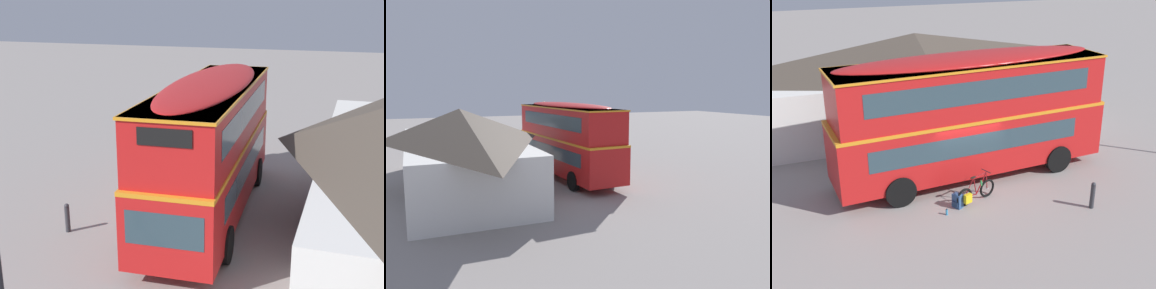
{
  "view_description": "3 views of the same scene",
  "coord_description": "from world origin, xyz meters",
  "views": [
    {
      "loc": [
        16.35,
        5.26,
        7.23
      ],
      "look_at": [
        -0.14,
        -0.29,
        2.23
      ],
      "focal_mm": 47.32,
      "sensor_mm": 36.0,
      "label": 1
    },
    {
      "loc": [
        -22.43,
        9.82,
        5.62
      ],
      "look_at": [
        0.74,
        -0.19,
        2.06
      ],
      "focal_mm": 36.66,
      "sensor_mm": 36.0,
      "label": 2
    },
    {
      "loc": [
        -5.9,
        -15.16,
        8.29
      ],
      "look_at": [
        -0.5,
        -1.38,
        2.21
      ],
      "focal_mm": 44.85,
      "sensor_mm": 36.0,
      "label": 3
    }
  ],
  "objects": [
    {
      "name": "double_decker_bus",
      "position": [
        0.58,
        0.64,
        2.64
      ],
      "size": [
        10.7,
        3.21,
        4.79
      ],
      "color": "black",
      "rests_on": "ground"
    },
    {
      "name": "touring_bicycle",
      "position": [
        -0.12,
        -1.47,
        0.37
      ],
      "size": [
        1.68,
        0.82,
        1.05
      ],
      "color": "black",
      "rests_on": "ground"
    },
    {
      "name": "pub_building",
      "position": [
        0.32,
        7.22,
        2.32
      ],
      "size": [
        15.31,
        6.23,
        4.55
      ],
      "color": "silver",
      "rests_on": "ground"
    },
    {
      "name": "ground_plane",
      "position": [
        0.0,
        0.0,
        0.0
      ],
      "size": [
        120.0,
        120.0,
        0.0
      ],
      "primitive_type": "plane",
      "color": "gray"
    },
    {
      "name": "water_bottle_blue_sports",
      "position": [
        -1.34,
        -1.93,
        0.11
      ],
      "size": [
        0.08,
        0.08,
        0.23
      ],
      "color": "#338CBF",
      "rests_on": "ground"
    },
    {
      "name": "kerb_bollard",
      "position": [
        3.46,
        -3.3,
        0.5
      ],
      "size": [
        0.16,
        0.16,
        0.97
      ],
      "color": "#333338",
      "rests_on": "ground"
    },
    {
      "name": "backpack_on_ground",
      "position": [
        -0.81,
        -1.59,
        0.29
      ],
      "size": [
        0.38,
        0.41,
        0.56
      ],
      "color": "#2D4C7A",
      "rests_on": "ground"
    }
  ]
}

